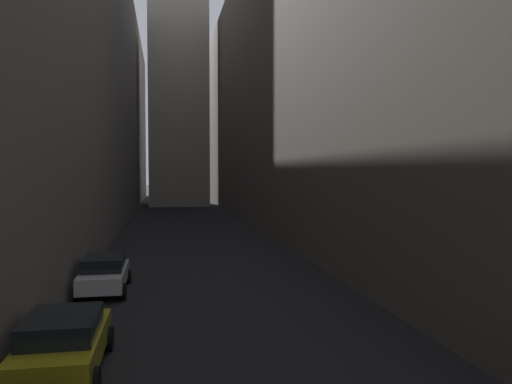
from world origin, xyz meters
The scene contains 5 objects.
ground_plane centered at (0.00, 48.00, 0.00)m, with size 264.00×264.00×0.00m, color black.
building_block_left centered at (-13.04, 50.00, 12.71)m, with size 15.09×108.00×25.42m, color slate.
building_block_right centered at (13.36, 50.00, 12.95)m, with size 15.71×108.00×25.89m, color #60594F.
parked_car_left_third centered at (-4.40, 17.82, 0.77)m, with size 1.97×4.08×1.45m.
parked_car_left_far centered at (-4.40, 25.95, 0.75)m, with size 1.88×4.06×1.44m.
Camera 1 is at (-2.02, 5.69, 4.81)m, focal length 34.60 mm.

